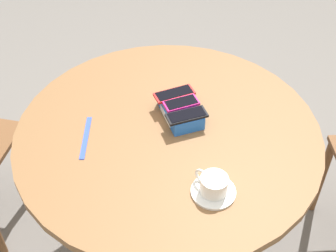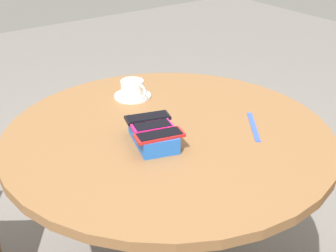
% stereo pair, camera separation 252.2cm
% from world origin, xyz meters
% --- Properties ---
extents(ground_plane, '(8.00, 8.00, 0.00)m').
position_xyz_m(ground_plane, '(0.00, 0.00, 0.00)').
color(ground_plane, slate).
extents(round_table, '(1.06, 1.06, 0.72)m').
position_xyz_m(round_table, '(0.00, 0.00, 0.62)').
color(round_table, '#2D2D2D').
rests_on(round_table, ground_plane).
extents(phone_box, '(0.21, 0.16, 0.05)m').
position_xyz_m(phone_box, '(-0.03, 0.08, 0.75)').
color(phone_box, blue).
rests_on(phone_box, round_table).
extents(phone_red, '(0.09, 0.15, 0.01)m').
position_xyz_m(phone_red, '(-0.09, 0.10, 0.78)').
color(phone_red, red).
rests_on(phone_red, phone_box).
extents(phone_magenta, '(0.09, 0.13, 0.01)m').
position_xyz_m(phone_magenta, '(-0.03, 0.08, 0.78)').
color(phone_magenta, '#D11975').
rests_on(phone_magenta, phone_box).
extents(phone_black, '(0.10, 0.15, 0.01)m').
position_xyz_m(phone_black, '(0.03, 0.06, 0.78)').
color(phone_black, black).
rests_on(phone_black, phone_box).
extents(saucer, '(0.14, 0.14, 0.01)m').
position_xyz_m(saucer, '(0.30, -0.05, 0.73)').
color(saucer, white).
rests_on(saucer, round_table).
extents(coffee_cup, '(0.12, 0.08, 0.06)m').
position_xyz_m(coffee_cup, '(0.30, -0.05, 0.76)').
color(coffee_cup, white).
rests_on(coffee_cup, saucer).
extents(lanyard_strap, '(0.17, 0.13, 0.00)m').
position_xyz_m(lanyard_strap, '(-0.14, -0.25, 0.72)').
color(lanyard_strap, blue).
rests_on(lanyard_strap, round_table).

